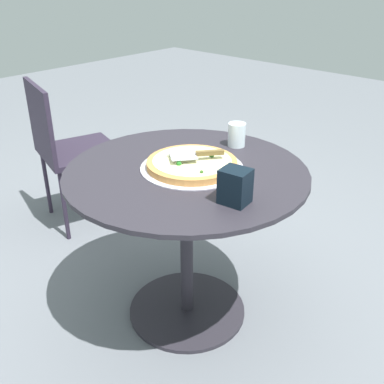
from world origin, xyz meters
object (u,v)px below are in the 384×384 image
(drinking_cup, at_px, (237,135))
(patio_chair_near, at_px, (66,144))
(napkin_dispenser, at_px, (235,186))
(pizza_server, at_px, (197,154))
(patio_table, at_px, (187,211))
(pizza_on_tray, at_px, (192,164))

(drinking_cup, height_order, patio_chair_near, patio_chair_near)
(napkin_dispenser, height_order, patio_chair_near, patio_chair_near)
(pizza_server, bearing_deg, drinking_cup, 96.29)
(patio_table, xyz_separation_m, pizza_server, (0.02, 0.04, 0.24))
(pizza_server, bearing_deg, pizza_on_tray, -135.39)
(pizza_on_tray, height_order, patio_chair_near, patio_chair_near)
(patio_table, distance_m, pizza_server, 0.25)
(patio_table, relative_size, pizza_server, 4.82)
(patio_chair_near, bearing_deg, pizza_server, -4.60)
(patio_table, relative_size, pizza_on_tray, 2.35)
(patio_table, height_order, napkin_dispenser, napkin_dispenser)
(drinking_cup, distance_m, napkin_dispenser, 0.52)
(pizza_on_tray, height_order, pizza_server, pizza_server)
(pizza_server, bearing_deg, patio_chair_near, 175.40)
(patio_table, bearing_deg, drinking_cup, 92.05)
(drinking_cup, relative_size, napkin_dispenser, 0.85)
(pizza_on_tray, distance_m, drinking_cup, 0.31)
(patio_table, relative_size, patio_chair_near, 1.11)
(patio_table, distance_m, patio_chair_near, 1.06)
(patio_table, bearing_deg, pizza_server, 63.56)
(patio_table, xyz_separation_m, pizza_on_tray, (0.01, 0.03, 0.20))
(drinking_cup, bearing_deg, pizza_on_tray, -86.75)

